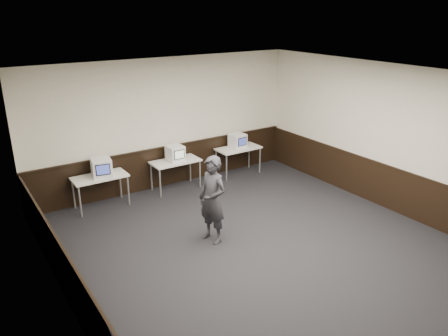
# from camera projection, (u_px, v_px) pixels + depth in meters

# --- Properties ---
(floor) EXTENTS (8.00, 8.00, 0.00)m
(floor) POSITION_uv_depth(u_px,v_px,m) (266.00, 251.00, 8.17)
(floor) COLOR black
(floor) RESTS_ON ground
(ceiling) EXTENTS (8.00, 8.00, 0.00)m
(ceiling) POSITION_uv_depth(u_px,v_px,m) (273.00, 79.00, 7.06)
(ceiling) COLOR white
(ceiling) RESTS_ON back_wall
(back_wall) EXTENTS (7.00, 0.00, 7.00)m
(back_wall) POSITION_uv_depth(u_px,v_px,m) (166.00, 124.00, 10.74)
(back_wall) COLOR beige
(back_wall) RESTS_ON ground
(left_wall) EXTENTS (0.00, 8.00, 8.00)m
(left_wall) POSITION_uv_depth(u_px,v_px,m) (64.00, 223.00, 5.80)
(left_wall) COLOR beige
(left_wall) RESTS_ON ground
(right_wall) EXTENTS (0.00, 8.00, 8.00)m
(right_wall) POSITION_uv_depth(u_px,v_px,m) (395.00, 140.00, 9.42)
(right_wall) COLOR beige
(right_wall) RESTS_ON ground
(wainscot_back) EXTENTS (6.98, 0.04, 1.00)m
(wainscot_back) POSITION_uv_depth(u_px,v_px,m) (169.00, 166.00, 11.11)
(wainscot_back) COLOR black
(wainscot_back) RESTS_ON back_wall
(wainscot_left) EXTENTS (0.04, 7.98, 1.00)m
(wainscot_left) POSITION_uv_depth(u_px,v_px,m) (75.00, 292.00, 6.19)
(wainscot_left) COLOR black
(wainscot_left) RESTS_ON left_wall
(wainscot_right) EXTENTS (0.04, 7.98, 1.00)m
(wainscot_right) POSITION_uv_depth(u_px,v_px,m) (388.00, 187.00, 9.79)
(wainscot_right) COLOR black
(wainscot_right) RESTS_ON right_wall
(wainscot_rail) EXTENTS (6.98, 0.06, 0.04)m
(wainscot_rail) POSITION_uv_depth(u_px,v_px,m) (168.00, 146.00, 10.91)
(wainscot_rail) COLOR black
(wainscot_rail) RESTS_ON wainscot_back
(desk_left) EXTENTS (1.20, 0.60, 0.75)m
(desk_left) POSITION_uv_depth(u_px,v_px,m) (100.00, 179.00, 9.76)
(desk_left) COLOR silver
(desk_left) RESTS_ON ground
(desk_center) EXTENTS (1.20, 0.60, 0.75)m
(desk_center) POSITION_uv_depth(u_px,v_px,m) (175.00, 163.00, 10.75)
(desk_center) COLOR silver
(desk_center) RESTS_ON ground
(desk_right) EXTENTS (1.20, 0.60, 0.75)m
(desk_right) POSITION_uv_depth(u_px,v_px,m) (238.00, 150.00, 11.73)
(desk_right) COLOR silver
(desk_right) RESTS_ON ground
(emac_left) EXTENTS (0.49, 0.51, 0.42)m
(emac_left) POSITION_uv_depth(u_px,v_px,m) (101.00, 167.00, 9.66)
(emac_left) COLOR white
(emac_left) RESTS_ON desk_left
(emac_center) EXTENTS (0.39, 0.42, 0.38)m
(emac_center) POSITION_uv_depth(u_px,v_px,m) (175.00, 153.00, 10.66)
(emac_center) COLOR white
(emac_center) RESTS_ON desk_center
(emac_right) EXTENTS (0.40, 0.43, 0.38)m
(emac_right) POSITION_uv_depth(u_px,v_px,m) (238.00, 141.00, 11.66)
(emac_right) COLOR white
(emac_right) RESTS_ON desk_right
(person) EXTENTS (0.55, 0.71, 1.72)m
(person) POSITION_uv_depth(u_px,v_px,m) (212.00, 200.00, 8.28)
(person) COLOR #29282E
(person) RESTS_ON ground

